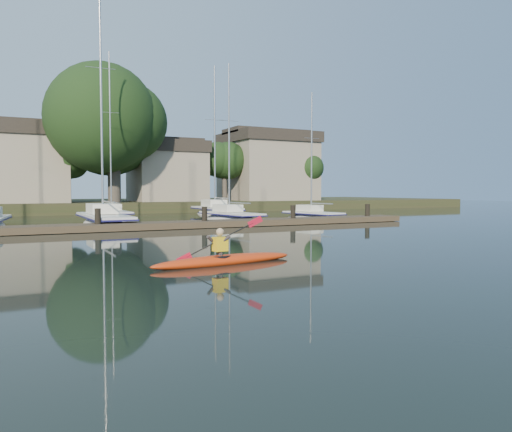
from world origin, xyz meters
name	(u,v)px	position (x,y,z in m)	size (l,w,h in m)	color
ground	(278,261)	(0.00, 0.00, 0.00)	(160.00, 160.00, 0.00)	black
kayak	(224,258)	(-1.71, 0.20, 0.18)	(4.70, 1.20, 1.49)	#C2390E
dock	(154,225)	(0.00, 14.00, 0.20)	(34.00, 2.00, 1.80)	#4B3D2B
sailboat_2	(104,229)	(-1.97, 18.14, -0.20)	(2.37, 9.95, 16.45)	silver
sailboat_3	(231,223)	(6.94, 19.09, -0.18)	(2.79, 7.77, 12.26)	silver
sailboat_4	(313,221)	(13.06, 17.87, -0.17)	(2.71, 6.37, 10.48)	silver
sailboat_6	(112,219)	(0.24, 27.08, -0.16)	(1.90, 8.91, 14.16)	silver
sailboat_7	(216,217)	(9.03, 26.89, -0.21)	(2.60, 8.92, 14.27)	silver
shore	(100,180)	(1.61, 40.29, 3.23)	(90.00, 25.25, 12.75)	#283219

